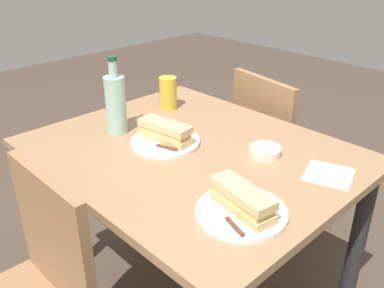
{
  "coord_description": "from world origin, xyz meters",
  "views": [
    {
      "loc": [
        -0.94,
        0.91,
        1.41
      ],
      "look_at": [
        0.0,
        0.0,
        0.76
      ],
      "focal_mm": 39.38,
      "sensor_mm": 36.0,
      "label": 1
    }
  ],
  "objects_px": {
    "chair_near": "(274,147)",
    "olive_bowl": "(265,151)",
    "dining_table": "(192,176)",
    "plate_near": "(165,142)",
    "knife_near": "(157,145)",
    "knife_far": "(227,218)",
    "baguette_sandwich_far": "(242,199)",
    "beer_glass": "(168,93)",
    "plate_far": "(241,212)",
    "water_bottle": "(116,103)",
    "baguette_sandwich_near": "(165,131)"
  },
  "relations": [
    {
      "from": "chair_near",
      "to": "plate_near",
      "type": "height_order",
      "value": "chair_near"
    },
    {
      "from": "knife_far",
      "to": "plate_far",
      "type": "bearing_deg",
      "value": -88.66
    },
    {
      "from": "chair_near",
      "to": "olive_bowl",
      "type": "bearing_deg",
      "value": 120.5
    },
    {
      "from": "chair_near",
      "to": "knife_near",
      "type": "relative_size",
      "value": 4.87
    },
    {
      "from": "dining_table",
      "to": "chair_near",
      "type": "distance_m",
      "value": 0.66
    },
    {
      "from": "chair_near",
      "to": "olive_bowl",
      "type": "xyz_separation_m",
      "value": [
        -0.29,
        0.49,
        0.26
      ]
    },
    {
      "from": "water_bottle",
      "to": "chair_near",
      "type": "bearing_deg",
      "value": -106.21
    },
    {
      "from": "plate_far",
      "to": "dining_table",
      "type": "bearing_deg",
      "value": -25.29
    },
    {
      "from": "baguette_sandwich_near",
      "to": "olive_bowl",
      "type": "xyz_separation_m",
      "value": [
        -0.3,
        -0.19,
        -0.03
      ]
    },
    {
      "from": "dining_table",
      "to": "knife_near",
      "type": "distance_m",
      "value": 0.18
    },
    {
      "from": "plate_far",
      "to": "beer_glass",
      "type": "distance_m",
      "value": 0.82
    },
    {
      "from": "baguette_sandwich_far",
      "to": "chair_near",
      "type": "bearing_deg",
      "value": -60.73
    },
    {
      "from": "dining_table",
      "to": "knife_near",
      "type": "relative_size",
      "value": 6.2
    },
    {
      "from": "chair_near",
      "to": "knife_far",
      "type": "height_order",
      "value": "chair_near"
    },
    {
      "from": "beer_glass",
      "to": "plate_near",
      "type": "bearing_deg",
      "value": 136.95
    },
    {
      "from": "knife_far",
      "to": "olive_bowl",
      "type": "relative_size",
      "value": 1.59
    },
    {
      "from": "baguette_sandwich_far",
      "to": "knife_near",
      "type": "bearing_deg",
      "value": -10.51
    },
    {
      "from": "dining_table",
      "to": "beer_glass",
      "type": "distance_m",
      "value": 0.44
    },
    {
      "from": "chair_near",
      "to": "water_bottle",
      "type": "distance_m",
      "value": 0.85
    },
    {
      "from": "water_bottle",
      "to": "plate_far",
      "type": "bearing_deg",
      "value": 173.67
    },
    {
      "from": "dining_table",
      "to": "chair_near",
      "type": "xyz_separation_m",
      "value": [
        0.09,
        -0.64,
        -0.14
      ]
    },
    {
      "from": "plate_far",
      "to": "knife_near",
      "type": "bearing_deg",
      "value": -10.51
    },
    {
      "from": "dining_table",
      "to": "knife_far",
      "type": "distance_m",
      "value": 0.46
    },
    {
      "from": "dining_table",
      "to": "plate_near",
      "type": "relative_size",
      "value": 4.38
    },
    {
      "from": "water_bottle",
      "to": "olive_bowl",
      "type": "bearing_deg",
      "value": -154.02
    },
    {
      "from": "plate_far",
      "to": "plate_near",
      "type": "bearing_deg",
      "value": -16.13
    },
    {
      "from": "plate_near",
      "to": "olive_bowl",
      "type": "distance_m",
      "value": 0.35
    },
    {
      "from": "plate_far",
      "to": "beer_glass",
      "type": "xyz_separation_m",
      "value": [
        0.72,
        -0.37,
        0.06
      ]
    },
    {
      "from": "plate_near",
      "to": "plate_far",
      "type": "relative_size",
      "value": 1.0
    },
    {
      "from": "baguette_sandwich_far",
      "to": "water_bottle",
      "type": "distance_m",
      "value": 0.68
    },
    {
      "from": "plate_near",
      "to": "water_bottle",
      "type": "relative_size",
      "value": 0.85
    },
    {
      "from": "chair_near",
      "to": "knife_near",
      "type": "height_order",
      "value": "chair_near"
    },
    {
      "from": "plate_near",
      "to": "dining_table",
      "type": "bearing_deg",
      "value": -157.8
    },
    {
      "from": "plate_near",
      "to": "beer_glass",
      "type": "distance_m",
      "value": 0.36
    },
    {
      "from": "chair_near",
      "to": "baguette_sandwich_far",
      "type": "distance_m",
      "value": 0.98
    },
    {
      "from": "knife_far",
      "to": "dining_table",
      "type": "bearing_deg",
      "value": -32.15
    },
    {
      "from": "knife_far",
      "to": "beer_glass",
      "type": "relative_size",
      "value": 1.27
    },
    {
      "from": "dining_table",
      "to": "water_bottle",
      "type": "relative_size",
      "value": 3.73
    },
    {
      "from": "olive_bowl",
      "to": "plate_near",
      "type": "bearing_deg",
      "value": 31.77
    },
    {
      "from": "plate_far",
      "to": "olive_bowl",
      "type": "relative_size",
      "value": 2.27
    },
    {
      "from": "olive_bowl",
      "to": "knife_far",
      "type": "bearing_deg",
      "value": 113.79
    },
    {
      "from": "plate_near",
      "to": "water_bottle",
      "type": "height_order",
      "value": "water_bottle"
    },
    {
      "from": "knife_near",
      "to": "water_bottle",
      "type": "xyz_separation_m",
      "value": [
        0.22,
        0.01,
        0.1
      ]
    },
    {
      "from": "chair_near",
      "to": "baguette_sandwich_far",
      "type": "relative_size",
      "value": 4.1
    },
    {
      "from": "dining_table",
      "to": "baguette_sandwich_near",
      "type": "relative_size",
      "value": 5.15
    },
    {
      "from": "beer_glass",
      "to": "chair_near",
      "type": "bearing_deg",
      "value": -121.15
    },
    {
      "from": "olive_bowl",
      "to": "baguette_sandwich_far",
      "type": "bearing_deg",
      "value": 117.34
    },
    {
      "from": "baguette_sandwich_near",
      "to": "knife_far",
      "type": "xyz_separation_m",
      "value": [
        -0.47,
        0.19,
        -0.03
      ]
    },
    {
      "from": "water_bottle",
      "to": "olive_bowl",
      "type": "relative_size",
      "value": 2.66
    },
    {
      "from": "plate_near",
      "to": "water_bottle",
      "type": "distance_m",
      "value": 0.24
    }
  ]
}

